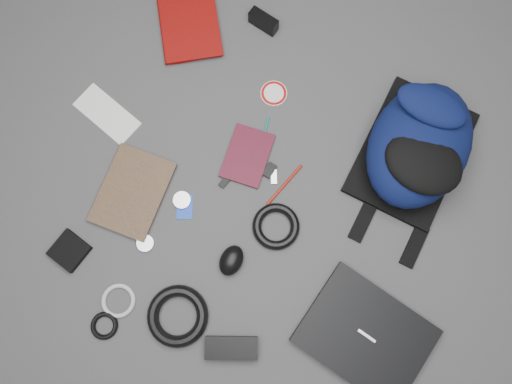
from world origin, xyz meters
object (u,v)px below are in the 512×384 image
(compact_camera, at_px, (263,21))
(power_brick, at_px, (231,348))
(backpack, at_px, (419,145))
(comic_book, at_px, (104,181))
(dvd_case, at_px, (247,156))
(laptop, at_px, (365,335))
(textbook_red, at_px, (160,29))
(pouch, at_px, (69,251))
(mouse, at_px, (231,260))

(compact_camera, distance_m, power_brick, 1.00)
(backpack, relative_size, comic_book, 1.73)
(dvd_case, xyz_separation_m, compact_camera, (-0.09, 0.43, 0.02))
(backpack, bearing_deg, laptop, -79.75)
(dvd_case, bearing_deg, comic_book, -151.25)
(textbook_red, distance_m, compact_camera, 0.33)
(backpack, relative_size, power_brick, 3.00)
(textbook_red, relative_size, compact_camera, 2.62)
(comic_book, relative_size, pouch, 2.75)
(laptop, relative_size, power_brick, 2.32)
(laptop, bearing_deg, mouse, -174.13)
(comic_book, height_order, dvd_case, comic_book)
(power_brick, bearing_deg, dvd_case, 86.43)
(textbook_red, height_order, comic_book, textbook_red)
(laptop, distance_m, dvd_case, 0.62)
(mouse, bearing_deg, laptop, -4.63)
(compact_camera, bearing_deg, mouse, -62.51)
(comic_book, relative_size, compact_camera, 2.68)
(pouch, bearing_deg, textbook_red, 89.18)
(backpack, xyz_separation_m, comic_book, (-0.85, -0.37, -0.08))
(compact_camera, height_order, power_brick, compact_camera)
(compact_camera, bearing_deg, textbook_red, -141.97)
(dvd_case, xyz_separation_m, pouch, (-0.40, -0.43, 0.01))
(textbook_red, xyz_separation_m, power_brick, (0.52, -0.86, 0.00))
(comic_book, distance_m, pouch, 0.23)
(power_brick, bearing_deg, laptop, 5.87)
(dvd_case, distance_m, mouse, 0.32)
(laptop, xyz_separation_m, pouch, (-0.88, -0.04, -0.00))
(compact_camera, bearing_deg, dvd_case, -61.89)
(backpack, relative_size, dvd_case, 2.51)
(comic_book, bearing_deg, compact_camera, 68.09)
(backpack, height_order, dvd_case, backpack)
(backpack, xyz_separation_m, power_brick, (-0.34, -0.71, -0.07))
(laptop, bearing_deg, backpack, 107.79)
(dvd_case, bearing_deg, compact_camera, 101.69)
(comic_book, xyz_separation_m, compact_camera, (0.30, 0.64, 0.02))
(textbook_red, height_order, dvd_case, textbook_red)
(laptop, distance_m, compact_camera, 1.00)
(comic_book, height_order, pouch, pouch)
(backpack, distance_m, laptop, 0.56)
(backpack, xyz_separation_m, mouse, (-0.41, -0.48, -0.07))
(comic_book, distance_m, mouse, 0.45)
(backpack, xyz_separation_m, compact_camera, (-0.56, 0.27, -0.07))
(laptop, distance_m, textbook_red, 1.12)
(compact_camera, bearing_deg, pouch, -93.44)
(dvd_case, distance_m, compact_camera, 0.44)
(backpack, height_order, pouch, backpack)
(textbook_red, distance_m, dvd_case, 0.50)
(laptop, height_order, mouse, mouse)
(textbook_red, relative_size, pouch, 2.69)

